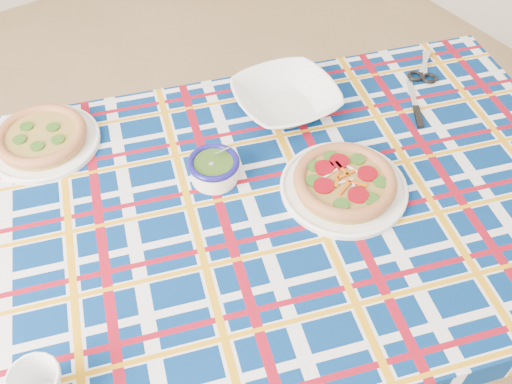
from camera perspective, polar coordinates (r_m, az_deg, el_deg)
floor at (r=2.10m, az=-6.63°, el=-5.98°), size 4.00×4.00×0.00m
dining_table at (r=1.36m, az=2.28°, el=-3.01°), size 1.73×1.38×0.71m
tablecloth at (r=1.34m, az=2.31°, el=-2.40°), size 1.77×1.42×0.10m
main_focaccia_plate at (r=1.32m, az=8.87°, el=1.07°), size 0.40×0.40×0.06m
pesto_bowl at (r=1.33m, az=-4.24°, el=2.48°), size 0.15×0.15×0.07m
serving_bowl at (r=1.51m, az=2.99°, el=9.24°), size 0.30×0.30×0.07m
second_focaccia_plate at (r=1.51m, az=-20.67°, el=5.21°), size 0.39×0.39×0.05m
table_knife at (r=1.63m, az=15.39°, el=9.38°), size 0.14×0.18×0.01m
kitchen_scissors at (r=1.75m, az=16.55°, el=12.34°), size 0.20×0.18×0.02m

